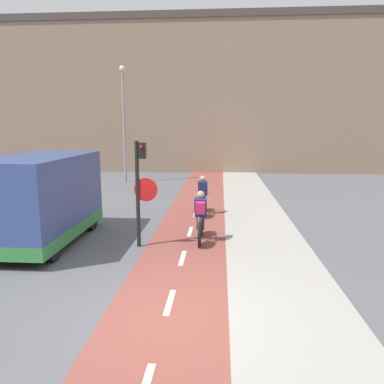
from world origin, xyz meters
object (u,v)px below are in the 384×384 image
object	(u,v)px
cyclist_far	(203,198)
street_lamp_far	(124,112)
traffic_light_pole	(140,182)
cyclist_near	(201,218)
van	(41,201)

from	to	relation	value
cyclist_far	street_lamp_far	bearing A→B (deg)	122.35
traffic_light_pole	cyclist_near	size ratio (longest dim) A/B	1.66
street_lamp_far	cyclist_far	world-z (taller)	street_lamp_far
street_lamp_far	van	xyz separation A→B (m)	(0.57, -12.06, -2.93)
traffic_light_pole	cyclist_far	distance (m)	4.52
cyclist_near	van	world-z (taller)	van
traffic_light_pole	cyclist_far	bearing A→B (deg)	68.80
traffic_light_pole	street_lamp_far	world-z (taller)	street_lamp_far
cyclist_near	cyclist_far	xyz separation A→B (m)	(-0.10, 3.47, -0.05)
cyclist_far	traffic_light_pole	bearing A→B (deg)	-111.20
cyclist_far	van	size ratio (longest dim) A/B	0.40
traffic_light_pole	van	xyz separation A→B (m)	(-3.01, 0.13, -0.61)
traffic_light_pole	street_lamp_far	distance (m)	12.92
street_lamp_far	van	bearing A→B (deg)	-87.29
cyclist_near	van	size ratio (longest dim) A/B	0.40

